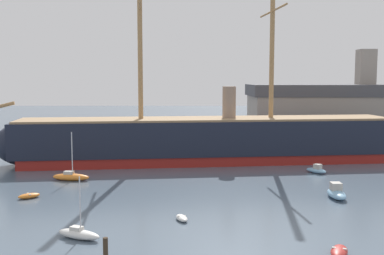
{
  "coord_description": "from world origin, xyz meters",
  "views": [
    {
      "loc": [
        0.67,
        -23.69,
        12.85
      ],
      "look_at": [
        0.55,
        34.28,
        6.79
      ],
      "focal_mm": 43.63,
      "sensor_mm": 36.0,
      "label": 1
    }
  ],
  "objects_px": {
    "dinghy_near_centre": "(183,218)",
    "mooring_piling_nearest": "(107,251)",
    "dinghy_mid_left": "(30,196)",
    "sailboat_foreground_left": "(80,233)",
    "dinghy_foreground_right": "(340,252)",
    "motorboat_alongside_stern": "(318,170)",
    "motorboat_distant_centre": "(187,142)",
    "tall_ship": "(208,139)",
    "dockside_warehouse_right": "(375,114)",
    "motorboat_mid_right": "(337,193)",
    "sailboat_alongside_bow": "(72,176)"
  },
  "relations": [
    {
      "from": "dinghy_near_centre",
      "to": "mooring_piling_nearest",
      "type": "distance_m",
      "value": 11.27
    },
    {
      "from": "dinghy_mid_left",
      "to": "dinghy_near_centre",
      "type": "bearing_deg",
      "value": -25.43
    },
    {
      "from": "sailboat_foreground_left",
      "to": "mooring_piling_nearest",
      "type": "relative_size",
      "value": 2.7
    },
    {
      "from": "dinghy_foreground_right",
      "to": "dinghy_near_centre",
      "type": "distance_m",
      "value": 14.44
    },
    {
      "from": "mooring_piling_nearest",
      "to": "motorboat_alongside_stern",
      "type": "bearing_deg",
      "value": 53.8
    },
    {
      "from": "motorboat_distant_centre",
      "to": "mooring_piling_nearest",
      "type": "distance_m",
      "value": 57.83
    },
    {
      "from": "tall_ship",
      "to": "dockside_warehouse_right",
      "type": "relative_size",
      "value": 1.29
    },
    {
      "from": "motorboat_mid_right",
      "to": "dinghy_foreground_right",
      "type": "bearing_deg",
      "value": -106.49
    },
    {
      "from": "sailboat_foreground_left",
      "to": "mooring_piling_nearest",
      "type": "height_order",
      "value": "sailboat_foreground_left"
    },
    {
      "from": "motorboat_mid_right",
      "to": "motorboat_alongside_stern",
      "type": "relative_size",
      "value": 1.27
    },
    {
      "from": "motorboat_alongside_stern",
      "to": "motorboat_distant_centre",
      "type": "height_order",
      "value": "motorboat_distant_centre"
    },
    {
      "from": "dinghy_near_centre",
      "to": "motorboat_distant_centre",
      "type": "distance_m",
      "value": 47.59
    },
    {
      "from": "sailboat_alongside_bow",
      "to": "dinghy_foreground_right",
      "type": "bearing_deg",
      "value": -44.11
    },
    {
      "from": "sailboat_alongside_bow",
      "to": "motorboat_distant_centre",
      "type": "xyz_separation_m",
      "value": [
        14.21,
        30.81,
        0.13
      ]
    },
    {
      "from": "mooring_piling_nearest",
      "to": "dinghy_foreground_right",
      "type": "bearing_deg",
      "value": 5.16
    },
    {
      "from": "motorboat_distant_centre",
      "to": "motorboat_alongside_stern",
      "type": "bearing_deg",
      "value": -55.09
    },
    {
      "from": "motorboat_distant_centre",
      "to": "dockside_warehouse_right",
      "type": "xyz_separation_m",
      "value": [
        37.42,
        3.79,
        5.2
      ]
    },
    {
      "from": "tall_ship",
      "to": "sailboat_foreground_left",
      "type": "relative_size",
      "value": 13.47
    },
    {
      "from": "sailboat_alongside_bow",
      "to": "dockside_warehouse_right",
      "type": "height_order",
      "value": "dockside_warehouse_right"
    },
    {
      "from": "mooring_piling_nearest",
      "to": "motorboat_mid_right",
      "type": "bearing_deg",
      "value": 39.85
    },
    {
      "from": "motorboat_alongside_stern",
      "to": "mooring_piling_nearest",
      "type": "distance_m",
      "value": 39.05
    },
    {
      "from": "motorboat_mid_right",
      "to": "motorboat_distant_centre",
      "type": "height_order",
      "value": "motorboat_distant_centre"
    },
    {
      "from": "sailboat_foreground_left",
      "to": "dinghy_foreground_right",
      "type": "height_order",
      "value": "sailboat_foreground_left"
    },
    {
      "from": "dockside_warehouse_right",
      "to": "dinghy_mid_left",
      "type": "bearing_deg",
      "value": -141.11
    },
    {
      "from": "dinghy_foreground_right",
      "to": "dockside_warehouse_right",
      "type": "distance_m",
      "value": 65.35
    },
    {
      "from": "sailboat_foreground_left",
      "to": "dinghy_mid_left",
      "type": "bearing_deg",
      "value": 123.51
    },
    {
      "from": "tall_ship",
      "to": "motorboat_distant_centre",
      "type": "xyz_separation_m",
      "value": [
        -3.46,
        17.7,
        -2.91
      ]
    },
    {
      "from": "motorboat_mid_right",
      "to": "dockside_warehouse_right",
      "type": "distance_m",
      "value": 48.3
    },
    {
      "from": "dinghy_mid_left",
      "to": "dockside_warehouse_right",
      "type": "xyz_separation_m",
      "value": [
        53.86,
        43.44,
        5.58
      ]
    },
    {
      "from": "tall_ship",
      "to": "dinghy_near_centre",
      "type": "bearing_deg",
      "value": -96.13
    },
    {
      "from": "dinghy_foreground_right",
      "to": "mooring_piling_nearest",
      "type": "bearing_deg",
      "value": -174.84
    },
    {
      "from": "motorboat_mid_right",
      "to": "motorboat_distant_centre",
      "type": "distance_m",
      "value": 42.99
    },
    {
      "from": "sailboat_alongside_bow",
      "to": "motorboat_distant_centre",
      "type": "height_order",
      "value": "sailboat_alongside_bow"
    },
    {
      "from": "dinghy_foreground_right",
      "to": "motorboat_mid_right",
      "type": "bearing_deg",
      "value": 73.51
    },
    {
      "from": "dinghy_near_centre",
      "to": "dinghy_mid_left",
      "type": "bearing_deg",
      "value": 154.57
    },
    {
      "from": "dinghy_mid_left",
      "to": "mooring_piling_nearest",
      "type": "height_order",
      "value": "mooring_piling_nearest"
    },
    {
      "from": "mooring_piling_nearest",
      "to": "dockside_warehouse_right",
      "type": "bearing_deg",
      "value": 55.47
    },
    {
      "from": "dinghy_mid_left",
      "to": "dockside_warehouse_right",
      "type": "distance_m",
      "value": 69.42
    },
    {
      "from": "motorboat_mid_right",
      "to": "motorboat_alongside_stern",
      "type": "xyz_separation_m",
      "value": [
        1.43,
        13.45,
        -0.13
      ]
    },
    {
      "from": "dinghy_foreground_right",
      "to": "motorboat_distant_centre",
      "type": "height_order",
      "value": "motorboat_distant_centre"
    },
    {
      "from": "dinghy_foreground_right",
      "to": "dockside_warehouse_right",
      "type": "xyz_separation_m",
      "value": [
        25.52,
        59.9,
        5.54
      ]
    },
    {
      "from": "dinghy_near_centre",
      "to": "dockside_warehouse_right",
      "type": "height_order",
      "value": "dockside_warehouse_right"
    },
    {
      "from": "motorboat_distant_centre",
      "to": "dinghy_foreground_right",
      "type": "bearing_deg",
      "value": -78.03
    },
    {
      "from": "tall_ship",
      "to": "dinghy_near_centre",
      "type": "distance_m",
      "value": 30.24
    },
    {
      "from": "dinghy_mid_left",
      "to": "motorboat_mid_right",
      "type": "height_order",
      "value": "motorboat_mid_right"
    },
    {
      "from": "tall_ship",
      "to": "mooring_piling_nearest",
      "type": "relative_size",
      "value": 36.44
    },
    {
      "from": "motorboat_mid_right",
      "to": "motorboat_alongside_stern",
      "type": "bearing_deg",
      "value": 83.94
    },
    {
      "from": "dinghy_foreground_right",
      "to": "mooring_piling_nearest",
      "type": "relative_size",
      "value": 1.56
    },
    {
      "from": "mooring_piling_nearest",
      "to": "motorboat_distant_centre",
      "type": "bearing_deg",
      "value": 85.21
    },
    {
      "from": "dinghy_foreground_right",
      "to": "sailboat_alongside_bow",
      "type": "distance_m",
      "value": 36.36
    }
  ]
}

